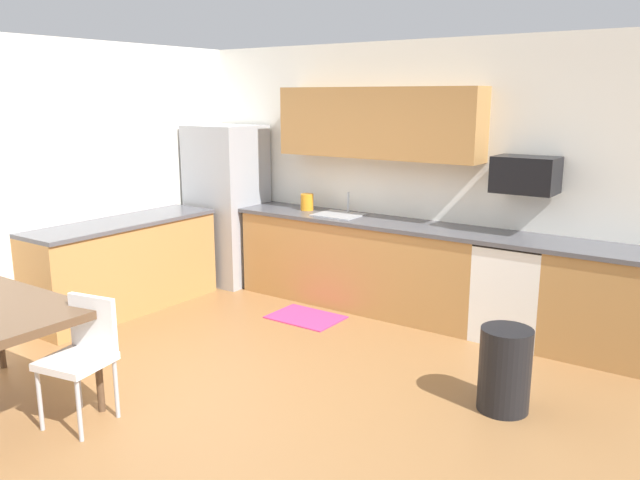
# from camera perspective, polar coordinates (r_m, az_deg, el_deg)

# --- Properties ---
(ground_plane) EXTENTS (12.00, 12.00, 0.00)m
(ground_plane) POSITION_cam_1_polar(r_m,az_deg,el_deg) (4.86, -6.98, -13.78)
(ground_plane) COLOR olive
(wall_back) EXTENTS (5.80, 0.10, 2.70)m
(wall_back) POSITION_cam_1_polar(r_m,az_deg,el_deg) (6.60, 8.27, 5.57)
(wall_back) COLOR white
(wall_back) RESTS_ON ground
(wall_left) EXTENTS (0.10, 5.80, 2.70)m
(wall_left) POSITION_cam_1_polar(r_m,az_deg,el_deg) (6.49, -25.09, 4.38)
(wall_left) COLOR white
(wall_left) RESTS_ON ground
(cabinet_run_back) EXTENTS (2.68, 0.60, 0.90)m
(cabinet_run_back) POSITION_cam_1_polar(r_m,az_deg,el_deg) (6.67, 3.51, -2.13)
(cabinet_run_back) COLOR #AD7A42
(cabinet_run_back) RESTS_ON ground
(cabinet_run_back_right) EXTENTS (0.87, 0.60, 0.90)m
(cabinet_run_back_right) POSITION_cam_1_polar(r_m,az_deg,el_deg) (5.85, 23.86, -5.39)
(cabinet_run_back_right) COLOR #AD7A42
(cabinet_run_back_right) RESTS_ON ground
(cabinet_run_left) EXTENTS (0.60, 2.00, 0.90)m
(cabinet_run_left) POSITION_cam_1_polar(r_m,az_deg,el_deg) (6.81, -17.09, -2.36)
(cabinet_run_left) COLOR #AD7A42
(cabinet_run_left) RESTS_ON ground
(countertop_back) EXTENTS (4.80, 0.64, 0.04)m
(countertop_back) POSITION_cam_1_polar(r_m,az_deg,el_deg) (6.36, 6.73, 1.42)
(countertop_back) COLOR #4C4C51
(countertop_back) RESTS_ON cabinet_run_back
(countertop_left) EXTENTS (0.64, 2.00, 0.04)m
(countertop_left) POSITION_cam_1_polar(r_m,az_deg,el_deg) (6.71, -17.35, 1.52)
(countertop_left) COLOR #4C4C51
(countertop_left) RESTS_ON cabinet_run_left
(upper_cabinets_back) EXTENTS (2.20, 0.34, 0.70)m
(upper_cabinets_back) POSITION_cam_1_polar(r_m,az_deg,el_deg) (6.50, 5.14, 10.41)
(upper_cabinets_back) COLOR #AD7A42
(refrigerator) EXTENTS (0.76, 0.70, 1.84)m
(refrigerator) POSITION_cam_1_polar(r_m,az_deg,el_deg) (7.56, -8.29, 3.17)
(refrigerator) COLOR #9EA0A5
(refrigerator) RESTS_ON ground
(oven_range) EXTENTS (0.60, 0.60, 0.91)m
(oven_range) POSITION_cam_1_polar(r_m,az_deg,el_deg) (6.01, 16.98, -4.30)
(oven_range) COLOR white
(oven_range) RESTS_ON ground
(microwave) EXTENTS (0.54, 0.36, 0.32)m
(microwave) POSITION_cam_1_polar(r_m,az_deg,el_deg) (5.90, 17.94, 5.58)
(microwave) COLOR black
(sink_basin) EXTENTS (0.48, 0.40, 0.14)m
(sink_basin) POSITION_cam_1_polar(r_m,az_deg,el_deg) (6.70, 1.71, 1.74)
(sink_basin) COLOR #A5A8AD
(sink_basin) RESTS_ON countertop_back
(sink_faucet) EXTENTS (0.02, 0.02, 0.24)m
(sink_faucet) POSITION_cam_1_polar(r_m,az_deg,el_deg) (6.82, 2.55, 3.30)
(sink_faucet) COLOR #B2B5BA
(sink_faucet) RESTS_ON countertop_back
(chair_near_table) EXTENTS (0.47, 0.47, 0.85)m
(chair_near_table) POSITION_cam_1_polar(r_m,az_deg,el_deg) (4.60, -20.46, -9.19)
(chair_near_table) COLOR white
(chair_near_table) RESTS_ON ground
(trash_bin) EXTENTS (0.36, 0.36, 0.60)m
(trash_bin) POSITION_cam_1_polar(r_m,az_deg,el_deg) (4.71, 16.21, -11.08)
(trash_bin) COLOR black
(trash_bin) RESTS_ON ground
(floor_mat) EXTENTS (0.70, 0.50, 0.01)m
(floor_mat) POSITION_cam_1_polar(r_m,az_deg,el_deg) (6.40, -1.29, -6.93)
(floor_mat) COLOR #CC3372
(floor_mat) RESTS_ON ground
(kettle) EXTENTS (0.14, 0.14, 0.20)m
(kettle) POSITION_cam_1_polar(r_m,az_deg,el_deg) (6.97, -1.16, 3.34)
(kettle) COLOR orange
(kettle) RESTS_ON countertop_back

